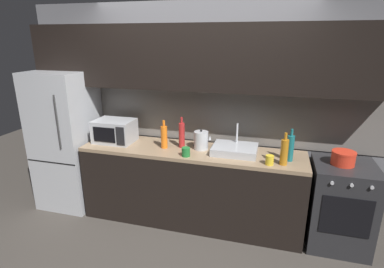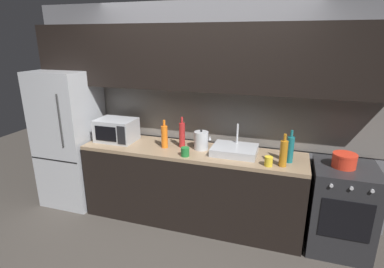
# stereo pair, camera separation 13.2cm
# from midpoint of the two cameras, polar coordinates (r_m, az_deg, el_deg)

# --- Properties ---
(back_wall) EXTENTS (4.26, 0.44, 2.50)m
(back_wall) POSITION_cam_midpoint_polar(r_m,az_deg,el_deg) (3.54, 2.44, 8.58)
(back_wall) COLOR slate
(back_wall) RESTS_ON ground
(counter_run) EXTENTS (2.52, 0.60, 0.90)m
(counter_run) POSITION_cam_midpoint_polar(r_m,az_deg,el_deg) (3.61, 0.92, -9.63)
(counter_run) COLOR black
(counter_run) RESTS_ON ground
(refrigerator) EXTENTS (0.68, 0.69, 1.73)m
(refrigerator) POSITION_cam_midpoint_polar(r_m,az_deg,el_deg) (4.20, -20.98, -0.76)
(refrigerator) COLOR #ADAFB5
(refrigerator) RESTS_ON ground
(oven_range) EXTENTS (0.60, 0.62, 0.90)m
(oven_range) POSITION_cam_midpoint_polar(r_m,az_deg,el_deg) (3.55, 27.08, -12.28)
(oven_range) COLOR #232326
(oven_range) RESTS_ON ground
(microwave) EXTENTS (0.46, 0.35, 0.27)m
(microwave) POSITION_cam_midpoint_polar(r_m,az_deg,el_deg) (3.78, -13.01, 0.73)
(microwave) COLOR #A8AAAF
(microwave) RESTS_ON counter_run
(sink_basin) EXTENTS (0.48, 0.38, 0.30)m
(sink_basin) POSITION_cam_midpoint_polar(r_m,az_deg,el_deg) (3.35, 9.13, -2.98)
(sink_basin) COLOR #ADAFB5
(sink_basin) RESTS_ON counter_run
(kettle) EXTENTS (0.20, 0.16, 0.23)m
(kettle) POSITION_cam_midpoint_polar(r_m,az_deg,el_deg) (3.41, 2.86, -1.22)
(kettle) COLOR #B7BABF
(kettle) RESTS_ON counter_run
(wine_bottle_teal) EXTENTS (0.07, 0.07, 0.34)m
(wine_bottle_teal) POSITION_cam_midpoint_polar(r_m,az_deg,el_deg) (3.22, 19.05, -2.71)
(wine_bottle_teal) COLOR #19666B
(wine_bottle_teal) RESTS_ON counter_run
(wine_bottle_amber) EXTENTS (0.08, 0.08, 0.33)m
(wine_bottle_amber) POSITION_cam_midpoint_polar(r_m,az_deg,el_deg) (3.10, 17.95, -3.42)
(wine_bottle_amber) COLOR #B27019
(wine_bottle_amber) RESTS_ON counter_run
(wine_bottle_red) EXTENTS (0.07, 0.07, 0.36)m
(wine_bottle_red) POSITION_cam_midpoint_polar(r_m,az_deg,el_deg) (3.46, -0.78, -0.14)
(wine_bottle_red) COLOR #A82323
(wine_bottle_red) RESTS_ON counter_run
(wine_bottle_orange) EXTENTS (0.07, 0.07, 0.32)m
(wine_bottle_orange) POSITION_cam_midpoint_polar(r_m,az_deg,el_deg) (3.46, -4.10, -0.45)
(wine_bottle_orange) COLOR orange
(wine_bottle_orange) RESTS_ON counter_run
(mug_yellow) EXTENTS (0.08, 0.08, 0.10)m
(mug_yellow) POSITION_cam_midpoint_polar(r_m,az_deg,el_deg) (3.10, 15.35, -4.96)
(mug_yellow) COLOR gold
(mug_yellow) RESTS_ON counter_run
(mug_green) EXTENTS (0.09, 0.09, 0.10)m
(mug_green) POSITION_cam_midpoint_polar(r_m,az_deg,el_deg) (3.23, -0.07, -3.38)
(mug_green) COLOR #1E6B2D
(mug_green) RESTS_ON counter_run
(cooking_pot) EXTENTS (0.23, 0.23, 0.14)m
(cooking_pot) POSITION_cam_midpoint_polar(r_m,az_deg,el_deg) (3.33, 27.69, -4.41)
(cooking_pot) COLOR red
(cooking_pot) RESTS_ON oven_range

